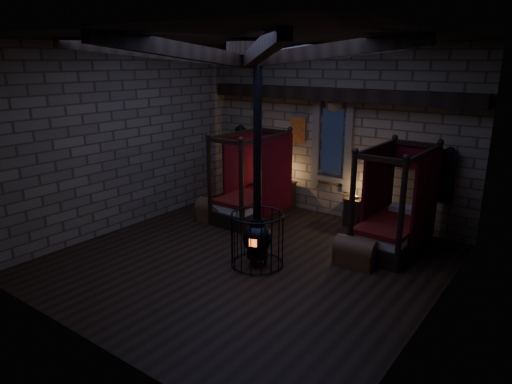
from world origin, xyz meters
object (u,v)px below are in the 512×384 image
Objects in this scene: bed_left at (253,197)px; trunk_right at (355,253)px; bed_right at (395,224)px; stove at (257,235)px; trunk_left at (214,211)px.

trunk_right is (3.27, -1.06, -0.28)m from bed_left.
stove is at bearing -126.35° from bed_right.
bed_left is at bearing 109.22° from stove.
stove is (-1.83, -2.37, 0.09)m from bed_right.
bed_right is at bearing 3.70° from bed_left.
bed_right is at bearing 72.51° from trunk_right.
stove is at bearing -146.73° from trunk_right.
trunk_left is at bearing 130.22° from stove.
stove reaches higher than trunk_left.
stove is at bearing -38.92° from trunk_left.
stove is (2.35, -1.39, 0.37)m from trunk_left.
trunk_right is 1.94m from stove.
bed_left is 3.58m from bed_right.
trunk_left is at bearing -165.47° from bed_right.
trunk_right is (-0.30, -1.23, -0.28)m from bed_right.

